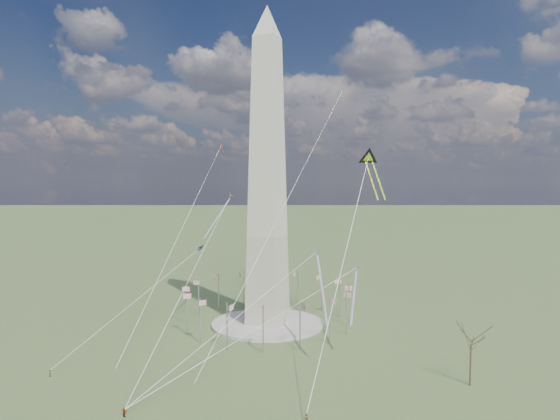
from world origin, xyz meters
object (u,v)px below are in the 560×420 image
at_px(tree_near, 471,341).
at_px(person_east, 307,417).
at_px(kite_delta_black, 369,160).
at_px(washington_monument, 267,175).
at_px(person_west, 50,373).

relative_size(tree_near, person_east, 8.83).
height_order(tree_near, kite_delta_black, kite_delta_black).
bearing_deg(tree_near, washington_monument, 158.22).
height_order(tree_near, person_west, tree_near).
height_order(person_west, kite_delta_black, kite_delta_black).
bearing_deg(person_west, person_east, -176.75).
bearing_deg(person_east, washington_monument, -85.81).
distance_m(tree_near, person_west, 97.73).
bearing_deg(person_west, tree_near, -159.26).
distance_m(tree_near, person_east, 42.54).
relative_size(washington_monument, person_east, 62.37).
height_order(tree_near, person_east, tree_near).
relative_size(person_west, kite_delta_black, 0.08).
relative_size(tree_near, kite_delta_black, 0.75).
bearing_deg(washington_monument, kite_delta_black, 19.37).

